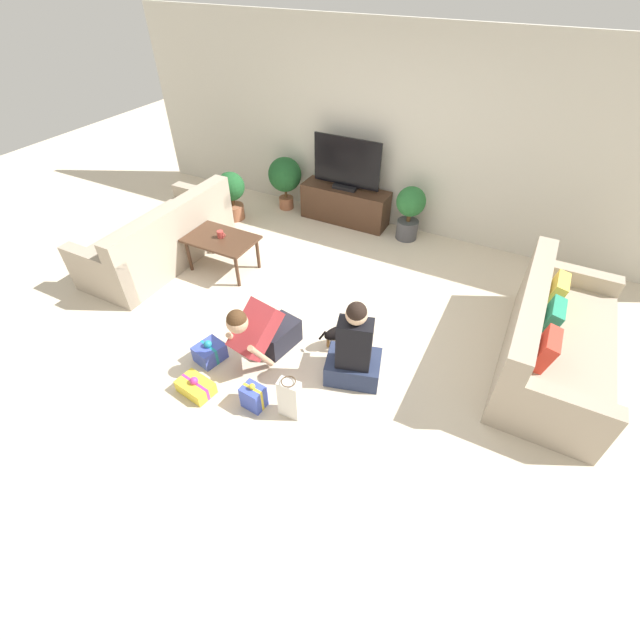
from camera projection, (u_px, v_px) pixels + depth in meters
ground_plane at (311, 325)px, 4.82m from camera, size 16.00×16.00×0.00m
wall_back at (403, 136)px, 5.71m from camera, size 8.40×0.06×2.60m
sofa_left at (161, 240)px, 5.63m from camera, size 0.92×2.06×0.84m
sofa_right at (552, 342)px, 4.19m from camera, size 0.92×2.06×0.84m
coffee_table at (221, 242)px, 5.39m from camera, size 0.88×0.57×0.46m
tv_console at (345, 205)px, 6.45m from camera, size 1.32×0.40×0.53m
tv at (347, 166)px, 6.06m from camera, size 1.02×0.20×0.73m
potted_plant_back_right at (410, 209)px, 5.95m from camera, size 0.41×0.41×0.77m
potted_plant_corner_left at (231, 192)px, 6.40m from camera, size 0.42×0.42×0.73m
potted_plant_back_left at (285, 176)px, 6.60m from camera, size 0.51×0.51×0.81m
person_kneeling at (262, 331)px, 4.22m from camera, size 0.45×0.84×0.81m
person_sitting at (354, 352)px, 4.01m from camera, size 0.61×0.57×0.97m
dog at (344, 331)px, 4.45m from camera, size 0.35×0.42×0.30m
gift_box_a at (254, 397)px, 3.91m from camera, size 0.22×0.18×0.30m
gift_box_b at (196, 387)px, 4.06m from camera, size 0.37×0.27×0.19m
gift_box_c at (210, 352)px, 4.36m from camera, size 0.29×0.33×0.25m
gift_bag_a at (290, 398)px, 3.78m from camera, size 0.20×0.13×0.45m
mug at (221, 234)px, 5.33m from camera, size 0.12×0.08×0.09m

